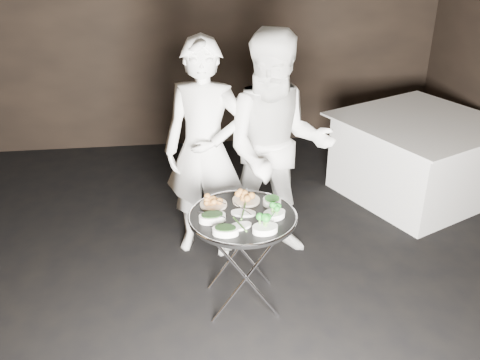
{
  "coord_description": "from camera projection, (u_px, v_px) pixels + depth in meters",
  "views": [
    {
      "loc": [
        -0.19,
        -2.85,
        2.61
      ],
      "look_at": [
        0.22,
        0.47,
        0.95
      ],
      "focal_mm": 40.0,
      "sensor_mm": 36.0,
      "label": 1
    }
  ],
  "objects": [
    {
      "name": "wall_back",
      "position": [
        188.0,
        22.0,
        6.18
      ],
      "size": [
        6.0,
        0.05,
        3.0
      ],
      "primitive_type": "cube",
      "color": "black",
      "rests_on": "floor"
    },
    {
      "name": "broccoli_bowl_a",
      "position": [
        274.0,
        213.0,
        3.66
      ],
      "size": [
        0.19,
        0.17,
        0.07
      ],
      "rotation": [
        0.0,
        0.0,
        0.39
      ],
      "color": "silver",
      "rests_on": "serving_tray"
    },
    {
      "name": "dining_table",
      "position": [
        418.0,
        158.0,
        5.39
      ],
      "size": [
        1.43,
        1.43,
        0.81
      ],
      "rotation": [
        0.0,
        0.0,
        0.44
      ],
      "color": "white",
      "rests_on": "floor"
    },
    {
      "name": "floor",
      "position": [
        217.0,
        336.0,
        3.73
      ],
      "size": [
        6.0,
        7.0,
        0.05
      ],
      "primitive_type": "cube",
      "color": "black",
      "rests_on": "ground"
    },
    {
      "name": "greens_bowl",
      "position": [
        272.0,
        200.0,
        3.81
      ],
      "size": [
        0.13,
        0.13,
        0.08
      ],
      "rotation": [
        0.0,
        0.0,
        -0.29
      ],
      "color": "silver",
      "rests_on": "serving_tray"
    },
    {
      "name": "waiter_right",
      "position": [
        277.0,
        149.0,
        4.25
      ],
      "size": [
        0.97,
        0.79,
        1.89
      ],
      "primitive_type": "imported",
      "rotation": [
        0.0,
        0.0,
        -0.08
      ],
      "color": "white",
      "rests_on": "floor"
    },
    {
      "name": "asparagus_plate_a",
      "position": [
        243.0,
        212.0,
        3.7
      ],
      "size": [
        0.19,
        0.14,
        0.04
      ],
      "rotation": [
        0.0,
        0.0,
        -0.25
      ],
      "color": "silver",
      "rests_on": "serving_tray"
    },
    {
      "name": "spinach_bowl_b",
      "position": [
        225.0,
        230.0,
        3.46
      ],
      "size": [
        0.19,
        0.14,
        0.07
      ],
      "rotation": [
        0.0,
        0.0,
        -0.16
      ],
      "color": "silver",
      "rests_on": "serving_tray"
    },
    {
      "name": "tray_stand",
      "position": [
        243.0,
        256.0,
        3.84
      ],
      "size": [
        0.5,
        0.42,
        0.73
      ],
      "rotation": [
        0.0,
        0.0,
        0.07
      ],
      "color": "silver",
      "rests_on": "floor"
    },
    {
      "name": "potato_plate_a",
      "position": [
        213.0,
        202.0,
        3.8
      ],
      "size": [
        0.19,
        0.19,
        0.07
      ],
      "rotation": [
        0.0,
        0.0,
        0.09
      ],
      "color": "beige",
      "rests_on": "serving_tray"
    },
    {
      "name": "serving_tray",
      "position": [
        243.0,
        217.0,
        3.7
      ],
      "size": [
        0.76,
        0.76,
        0.04
      ],
      "color": "black",
      "rests_on": "tray_stand"
    },
    {
      "name": "spinach_bowl_a",
      "position": [
        212.0,
        217.0,
        3.61
      ],
      "size": [
        0.2,
        0.14,
        0.08
      ],
      "rotation": [
        0.0,
        0.0,
        0.11
      ],
      "color": "silver",
      "rests_on": "serving_tray"
    },
    {
      "name": "broccoli_bowl_b",
      "position": [
        265.0,
        228.0,
        3.49
      ],
      "size": [
        0.19,
        0.14,
        0.07
      ],
      "rotation": [
        0.0,
        0.0,
        0.13
      ],
      "color": "silver",
      "rests_on": "serving_tray"
    },
    {
      "name": "serving_utensils",
      "position": [
        244.0,
        204.0,
        3.73
      ],
      "size": [
        0.58,
        0.45,
        0.01
      ],
      "color": "silver",
      "rests_on": "serving_tray"
    },
    {
      "name": "waiter_left",
      "position": [
        205.0,
        151.0,
        4.29
      ],
      "size": [
        0.76,
        0.61,
        1.82
      ],
      "primitive_type": "imported",
      "rotation": [
        0.0,
        0.0,
        -0.3
      ],
      "color": "white",
      "rests_on": "floor"
    },
    {
      "name": "asparagus_plate_b",
      "position": [
        240.0,
        225.0,
        3.55
      ],
      "size": [
        0.19,
        0.14,
        0.03
      ],
      "rotation": [
        0.0,
        0.0,
        0.33
      ],
      "color": "silver",
      "rests_on": "serving_tray"
    },
    {
      "name": "potato_plate_b",
      "position": [
        246.0,
        198.0,
        3.86
      ],
      "size": [
        0.2,
        0.2,
        0.07
      ],
      "rotation": [
        0.0,
        0.0,
        0.06
      ],
      "color": "beige",
      "rests_on": "serving_tray"
    }
  ]
}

